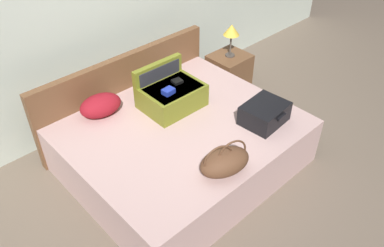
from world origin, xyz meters
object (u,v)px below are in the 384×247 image
at_px(hard_case_large, 171,94).
at_px(hard_case_medium, 264,113).
at_px(pillow_near_headboard, 101,105).
at_px(duffel_bag, 225,162).
at_px(nightstand, 229,74).
at_px(bed, 183,146).
at_px(table_lamp, 231,31).

relative_size(hard_case_large, hard_case_medium, 1.33).
bearing_deg(pillow_near_headboard, hard_case_large, -30.35).
distance_m(duffel_bag, pillow_near_headboard, 1.34).
xyz_separation_m(hard_case_large, nightstand, (1.16, 0.29, -0.38)).
bearing_deg(bed, pillow_near_headboard, 124.32).
bearing_deg(table_lamp, hard_case_large, -166.01).
relative_size(hard_case_medium, duffel_bag, 0.90).
relative_size(hard_case_large, nightstand, 1.14).
bearing_deg(nightstand, hard_case_medium, -123.37).
xyz_separation_m(bed, hard_case_large, (0.13, 0.31, 0.38)).
distance_m(hard_case_large, table_lamp, 1.20).
bearing_deg(hard_case_large, nightstand, 14.78).
height_order(bed, duffel_bag, duffel_bag).
distance_m(hard_case_large, duffel_bag, 1.01).
bearing_deg(table_lamp, duffel_bag, -138.84).
bearing_deg(hard_case_large, pillow_near_headboard, 150.44).
xyz_separation_m(hard_case_medium, table_lamp, (0.70, 1.06, 0.22)).
distance_m(duffel_bag, nightstand, 1.94).
bearing_deg(duffel_bag, pillow_near_headboard, 102.63).
bearing_deg(duffel_bag, bed, 77.28).
relative_size(duffel_bag, table_lamp, 1.22).
bearing_deg(pillow_near_headboard, nightstand, -1.66).
bearing_deg(duffel_bag, hard_case_medium, 14.78).
height_order(bed, hard_case_medium, hard_case_medium).
xyz_separation_m(hard_case_large, hard_case_medium, (0.46, -0.78, -0.04)).
bearing_deg(hard_case_large, bed, -112.71).
distance_m(pillow_near_headboard, table_lamp, 1.75).
bearing_deg(nightstand, duffel_bag, -138.84).
height_order(nightstand, table_lamp, table_lamp).
bearing_deg(hard_case_medium, bed, 137.35).
xyz_separation_m(duffel_bag, pillow_near_headboard, (-0.29, 1.31, -0.00)).
bearing_deg(hard_case_medium, nightstand, 52.25).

